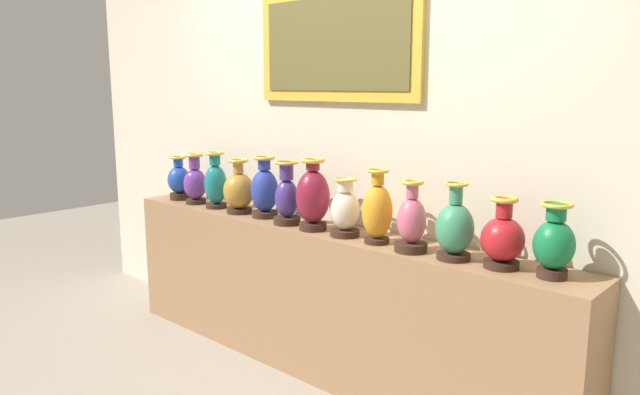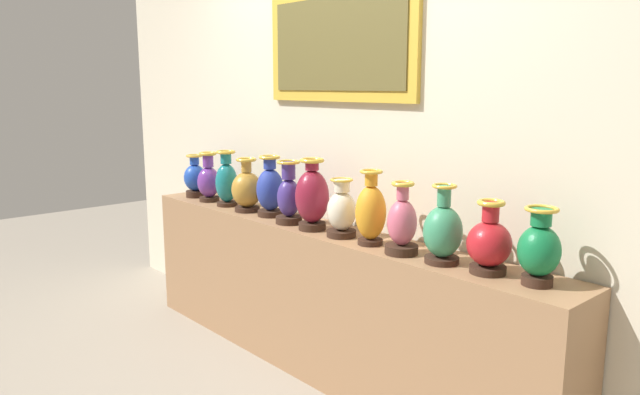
{
  "view_description": "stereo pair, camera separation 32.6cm",
  "coord_description": "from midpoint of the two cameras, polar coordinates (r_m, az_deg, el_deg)",
  "views": [
    {
      "loc": [
        2.16,
        -2.37,
        1.6
      ],
      "look_at": [
        0.0,
        0.0,
        1.0
      ],
      "focal_mm": 33.78,
      "sensor_mm": 36.0,
      "label": 1
    },
    {
      "loc": [
        2.39,
        -2.14,
        1.6
      ],
      "look_at": [
        0.0,
        0.0,
        1.0
      ],
      "focal_mm": 33.78,
      "sensor_mm": 36.0,
      "label": 2
    }
  ],
  "objects": [
    {
      "name": "vase_teal",
      "position": [
        3.89,
        -6.49,
        1.49
      ],
      "size": [
        0.14,
        0.14,
        0.36
      ],
      "color": "#382319",
      "rests_on": "display_shelf"
    },
    {
      "name": "back_wall",
      "position": [
        3.38,
        5.73,
        6.57
      ],
      "size": [
        4.97,
        0.14,
        2.71
      ],
      "color": "beige",
      "rests_on": "ground_plane"
    },
    {
      "name": "vase_sapphire",
      "position": [
        4.24,
        -9.62,
        1.78
      ],
      "size": [
        0.15,
        0.15,
        0.3
      ],
      "color": "#382319",
      "rests_on": "display_shelf"
    },
    {
      "name": "vase_ivory",
      "position": [
        3.09,
        5.08,
        -1.34
      ],
      "size": [
        0.15,
        0.15,
        0.3
      ],
      "color": "#382319",
      "rests_on": "display_shelf"
    },
    {
      "name": "vase_crimson",
      "position": [
        2.62,
        19.21,
        -4.15
      ],
      "size": [
        0.18,
        0.18,
        0.31
      ],
      "color": "#382319",
      "rests_on": "display_shelf"
    },
    {
      "name": "vase_ochre",
      "position": [
        3.71,
        -4.47,
        0.77
      ],
      "size": [
        0.19,
        0.19,
        0.33
      ],
      "color": "#382319",
      "rests_on": "display_shelf"
    },
    {
      "name": "vase_amber",
      "position": [
        2.94,
        8.0,
        -1.4
      ],
      "size": [
        0.15,
        0.15,
        0.37
      ],
      "color": "#382319",
      "rests_on": "display_shelf"
    },
    {
      "name": "vase_jade",
      "position": [
        2.71,
        14.97,
        -3.18
      ],
      "size": [
        0.17,
        0.17,
        0.35
      ],
      "color": "#382319",
      "rests_on": "display_shelf"
    },
    {
      "name": "vase_rose",
      "position": [
        2.81,
        11.09,
        -2.57
      ],
      "size": [
        0.16,
        0.16,
        0.34
      ],
      "color": "#382319",
      "rests_on": "display_shelf"
    },
    {
      "name": "ground_plane",
      "position": [
        3.58,
        2.71,
        -15.96
      ],
      "size": [
        10.97,
        10.97,
        0.0
      ],
      "primitive_type": "plane",
      "color": "gray"
    },
    {
      "name": "vase_cobalt",
      "position": [
        3.56,
        -2.15,
        0.73
      ],
      "size": [
        0.16,
        0.16,
        0.36
      ],
      "color": "#382319",
      "rests_on": "display_shelf"
    },
    {
      "name": "vase_violet",
      "position": [
        4.06,
        -8.26,
        1.59
      ],
      "size": [
        0.15,
        0.15,
        0.33
      ],
      "color": "#382319",
      "rests_on": "display_shelf"
    },
    {
      "name": "vase_emerald",
      "position": [
        2.54,
        23.57,
        -4.58
      ],
      "size": [
        0.17,
        0.17,
        0.31
      ],
      "color": "#382319",
      "rests_on": "display_shelf"
    },
    {
      "name": "display_shelf",
      "position": [
        3.41,
        2.77,
        -9.71
      ],
      "size": [
        2.98,
        0.35,
        0.83
      ],
      "primitive_type": "cube",
      "color": "#99704C",
      "rests_on": "ground_plane"
    },
    {
      "name": "vase_indigo",
      "position": [
        3.37,
        -0.22,
        0.04
      ],
      "size": [
        0.15,
        0.15,
        0.36
      ],
      "color": "#382319",
      "rests_on": "display_shelf"
    },
    {
      "name": "vase_burgundy",
      "position": [
        3.22,
        2.1,
        0.04
      ],
      "size": [
        0.18,
        0.18,
        0.39
      ],
      "color": "#382319",
      "rests_on": "display_shelf"
    }
  ]
}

